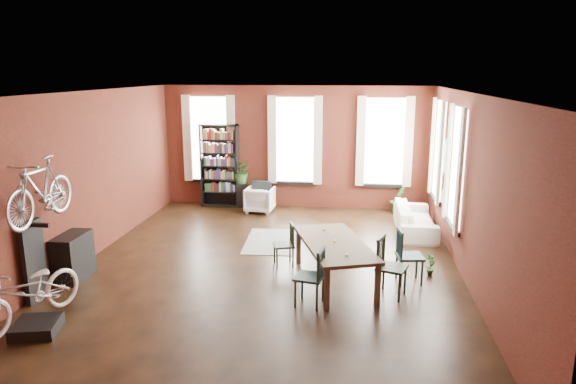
% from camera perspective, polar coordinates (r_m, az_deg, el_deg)
% --- Properties ---
extents(room, '(9.00, 9.04, 3.22)m').
position_cam_1_polar(room, '(9.61, -0.38, 4.78)').
color(room, black).
rests_on(room, ground).
extents(dining_table, '(1.60, 2.33, 0.73)m').
position_cam_1_polar(dining_table, '(8.90, 5.16, -7.80)').
color(dining_table, brown).
rests_on(dining_table, ground).
extents(dining_chair_a, '(0.51, 0.51, 0.93)m').
position_cam_1_polar(dining_chair_a, '(8.03, 2.40, -9.39)').
color(dining_chair_a, '#173330').
rests_on(dining_chair_a, ground).
extents(dining_chair_b, '(0.46, 0.46, 0.80)m').
position_cam_1_polar(dining_chair_b, '(9.61, -0.50, -5.89)').
color(dining_chair_b, '#1D2E1B').
rests_on(dining_chair_b, ground).
extents(dining_chair_c, '(0.57, 0.57, 0.97)m').
position_cam_1_polar(dining_chair_c, '(8.49, 11.46, -8.21)').
color(dining_chair_c, black).
rests_on(dining_chair_c, ground).
extents(dining_chair_d, '(0.49, 0.49, 0.94)m').
position_cam_1_polar(dining_chair_d, '(9.08, 13.38, -6.95)').
color(dining_chair_d, '#193638').
rests_on(dining_chair_d, ground).
extents(bookshelf, '(1.00, 0.32, 2.20)m').
position_cam_1_polar(bookshelf, '(13.79, -7.58, 2.91)').
color(bookshelf, black).
rests_on(bookshelf, ground).
extents(white_armchair, '(0.73, 0.69, 0.71)m').
position_cam_1_polar(white_armchair, '(13.25, -3.16, -0.72)').
color(white_armchair, silver).
rests_on(white_armchair, ground).
extents(cream_sofa, '(0.61, 2.08, 0.81)m').
position_cam_1_polar(cream_sofa, '(11.91, 13.97, -2.45)').
color(cream_sofa, beige).
rests_on(cream_sofa, ground).
extents(striped_rug, '(1.16, 1.77, 0.01)m').
position_cam_1_polar(striped_rug, '(11.03, -1.88, -5.50)').
color(striped_rug, black).
rests_on(striped_rug, ground).
extents(bike_trainer, '(0.70, 0.70, 0.17)m').
position_cam_1_polar(bike_trainer, '(8.17, -26.15, -13.32)').
color(bike_trainer, black).
rests_on(bike_trainer, ground).
extents(bike_wall_rack, '(0.16, 0.60, 1.30)m').
position_cam_1_polar(bike_wall_rack, '(9.05, -26.40, -6.91)').
color(bike_wall_rack, black).
rests_on(bike_wall_rack, ground).
extents(console_table, '(0.40, 0.80, 0.80)m').
position_cam_1_polar(console_table, '(9.78, -22.77, -6.63)').
color(console_table, black).
rests_on(console_table, ground).
extents(plant_stand, '(0.39, 0.39, 0.63)m').
position_cam_1_polar(plant_stand, '(13.81, -5.13, -0.33)').
color(plant_stand, black).
rests_on(plant_stand, ground).
extents(plant_by_sofa, '(0.66, 0.82, 0.32)m').
position_cam_1_polar(plant_by_sofa, '(13.42, 12.08, -1.66)').
color(plant_by_sofa, '#2F6327').
rests_on(plant_by_sofa, ground).
extents(plant_small, '(0.43, 0.45, 0.15)m').
position_cam_1_polar(plant_small, '(9.60, 15.46, -8.51)').
color(plant_small, '#285321').
rests_on(plant_small, ground).
extents(bicycle_floor, '(0.83, 1.03, 1.71)m').
position_cam_1_polar(bicycle_floor, '(7.80, -27.19, -7.18)').
color(bicycle_floor, silver).
rests_on(bicycle_floor, bike_trainer).
extents(bicycle_hung, '(0.47, 1.00, 1.66)m').
position_cam_1_polar(bicycle_hung, '(8.54, -26.03, 2.33)').
color(bicycle_hung, '#A5A8AD').
rests_on(bicycle_hung, bike_wall_rack).
extents(plant_on_stand, '(0.69, 0.74, 0.52)m').
position_cam_1_polar(plant_on_stand, '(13.68, -5.16, 2.00)').
color(plant_on_stand, '#2C6026').
rests_on(plant_on_stand, plant_stand).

